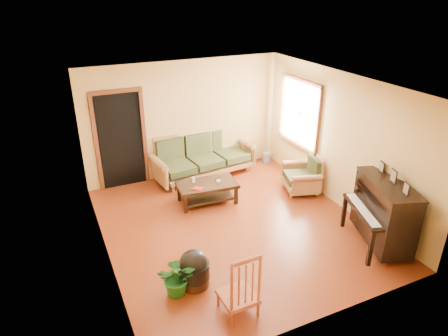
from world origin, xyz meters
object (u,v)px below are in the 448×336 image
red_chair (238,281)px  coffee_table (207,193)px  ceramic_crock (267,157)px  piano (384,214)px  footstool (194,272)px  sofa (204,156)px  potted_plant (177,277)px  armchair (301,173)px

red_chair → coffee_table: bearing=73.8°
coffee_table → ceramic_crock: 2.45m
piano → footstool: piano is taller
sofa → ceramic_crock: bearing=-4.3°
sofa → red_chair: 4.26m
sofa → piano: (1.70, -3.70, 0.08)m
footstool → ceramic_crock: footstool is taller
footstool → potted_plant: (-0.28, -0.08, 0.08)m
footstool → armchair: bearing=30.1°
armchair → piano: (0.13, -2.15, 0.17)m
footstool → coffee_table: bearing=62.9°
coffee_table → armchair: bearing=-10.6°
coffee_table → piano: 3.32m
armchair → ceramic_crock: armchair is taller
sofa → armchair: 2.21m
sofa → coffee_table: sofa is taller
red_chair → potted_plant: size_ratio=1.69×
sofa → potted_plant: size_ratio=3.91×
armchair → piano: size_ratio=0.62×
footstool → red_chair: size_ratio=0.46×
armchair → red_chair: size_ratio=0.82×
armchair → piano: 2.16m
armchair → piano: bearing=-69.6°
coffee_table → footstool: bearing=-117.1°
armchair → potted_plant: (-3.39, -1.88, -0.11)m
ceramic_crock → potted_plant: size_ratio=0.41×
ceramic_crock → sofa: bearing=-177.6°
armchair → footstool: armchair is taller
sofa → footstool: size_ratio=5.05×
sofa → armchair: size_ratio=2.84×
sofa → ceramic_crock: size_ratio=9.49×
coffee_table → potted_plant: (-1.39, -2.26, 0.08)m
coffee_table → sofa: bearing=70.1°
red_chair → ceramic_crock: size_ratio=4.09×
coffee_table → red_chair: size_ratio=1.18×
piano → red_chair: 2.92m
armchair → potted_plant: size_ratio=1.38×
piano → red_chair: size_ratio=1.31×
armchair → footstool: 3.60m
piano → red_chair: (-2.89, -0.39, -0.08)m
sofa → ceramic_crock: sofa is taller
ceramic_crock → armchair: bearing=-94.1°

